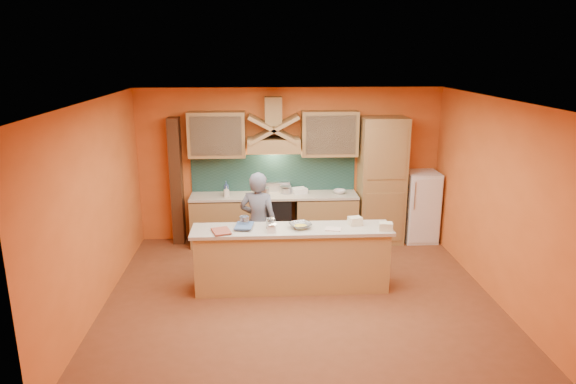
{
  "coord_description": "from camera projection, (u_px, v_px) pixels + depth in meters",
  "views": [
    {
      "loc": [
        -0.56,
        -6.69,
        3.42
      ],
      "look_at": [
        -0.12,
        0.9,
        1.32
      ],
      "focal_mm": 32.0,
      "sensor_mm": 36.0,
      "label": 1
    }
  ],
  "objects": [
    {
      "name": "bowl_back",
      "position": [
        340.0,
        192.0,
        9.3
      ],
      "size": [
        0.26,
        0.26,
        0.07
      ],
      "primitive_type": "imported",
      "rotation": [
        0.0,
        0.0,
        0.21
      ],
      "color": "silver",
      "rests_on": "counter_top"
    },
    {
      "name": "island_body",
      "position": [
        292.0,
        260.0,
        7.55
      ],
      "size": [
        2.8,
        0.55,
        0.88
      ],
      "primitive_type": "cube",
      "color": "tan",
      "rests_on": "floor"
    },
    {
      "name": "base_cabinet_right",
      "position": [
        326.0,
        219.0,
        9.42
      ],
      "size": [
        1.1,
        0.6,
        0.86
      ],
      "primitive_type": "cube",
      "color": "#9F7B48",
      "rests_on": "floor"
    },
    {
      "name": "ceiling",
      "position": [
        301.0,
        100.0,
        6.64
      ],
      "size": [
        5.5,
        5.0,
        0.01
      ],
      "primitive_type": "cube",
      "color": "white",
      "rests_on": "wall_back"
    },
    {
      "name": "trim_column_left",
      "position": [
        177.0,
        181.0,
        9.22
      ],
      "size": [
        0.2,
        0.3,
        2.3
      ],
      "primitive_type": "cube",
      "color": "#472816",
      "rests_on": "floor"
    },
    {
      "name": "grocery_bag_b",
      "position": [
        386.0,
        226.0,
        7.31
      ],
      "size": [
        0.21,
        0.18,
        0.12
      ],
      "primitive_type": "cube",
      "rotation": [
        0.0,
        0.0,
        -0.17
      ],
      "color": "#EAE8C1",
      "rests_on": "island_top"
    },
    {
      "name": "upper_cabinet_right",
      "position": [
        330.0,
        133.0,
        9.13
      ],
      "size": [
        1.0,
        0.35,
        0.8
      ],
      "primitive_type": "cube",
      "color": "#9F7B48",
      "rests_on": "wall_back"
    },
    {
      "name": "hood_chimney",
      "position": [
        273.0,
        111.0,
        8.99
      ],
      "size": [
        0.3,
        0.3,
        0.5
      ],
      "primitive_type": "cube",
      "color": "#9F7B48",
      "rests_on": "wall_back"
    },
    {
      "name": "counter_top",
      "position": [
        274.0,
        196.0,
        9.24
      ],
      "size": [
        3.0,
        0.62,
        0.04
      ],
      "primitive_type": "cube",
      "color": "beige",
      "rests_on": "base_cabinet_left"
    },
    {
      "name": "jar_large",
      "position": [
        244.0,
        221.0,
        7.47
      ],
      "size": [
        0.15,
        0.15,
        0.16
      ],
      "primitive_type": "cylinder",
      "rotation": [
        0.0,
        0.0,
        -0.14
      ],
      "color": "white",
      "rests_on": "island_top"
    },
    {
      "name": "soap_bottle_a",
      "position": [
        227.0,
        192.0,
        9.06
      ],
      "size": [
        0.1,
        0.11,
        0.19
      ],
      "primitive_type": "imported",
      "rotation": [
        0.0,
        0.0,
        0.22
      ],
      "color": "silver",
      "rests_on": "counter_top"
    },
    {
      "name": "stove",
      "position": [
        274.0,
        219.0,
        9.36
      ],
      "size": [
        0.6,
        0.58,
        0.9
      ],
      "primitive_type": "cube",
      "color": "black",
      "rests_on": "floor"
    },
    {
      "name": "person",
      "position": [
        258.0,
        223.0,
        8.01
      ],
      "size": [
        0.69,
        0.55,
        1.64
      ],
      "primitive_type": "imported",
      "rotation": [
        0.0,
        0.0,
        2.85
      ],
      "color": "slate",
      "rests_on": "floor"
    },
    {
      "name": "jar_small",
      "position": [
        270.0,
        223.0,
        7.4
      ],
      "size": [
        0.15,
        0.15,
        0.15
      ],
      "primitive_type": "cylinder",
      "rotation": [
        0.0,
        0.0,
        -0.36
      ],
      "color": "silver",
      "rests_on": "island_top"
    },
    {
      "name": "upper_cabinet_left",
      "position": [
        217.0,
        134.0,
        9.02
      ],
      "size": [
        1.0,
        0.35,
        0.8
      ],
      "primitive_type": "cube",
      "color": "#9F7B48",
      "rests_on": "wall_back"
    },
    {
      "name": "book_upper",
      "position": [
        236.0,
        226.0,
        7.41
      ],
      "size": [
        0.29,
        0.37,
        0.03
      ],
      "primitive_type": "imported",
      "rotation": [
        0.0,
        0.0,
        -0.13
      ],
      "color": "#446396",
      "rests_on": "island_top"
    },
    {
      "name": "range_hood",
      "position": [
        274.0,
        145.0,
        9.05
      ],
      "size": [
        0.92,
        0.5,
        0.24
      ],
      "primitive_type": "cube",
      "color": "#9F7B48",
      "rests_on": "wall_back"
    },
    {
      "name": "floor",
      "position": [
        300.0,
        297.0,
        7.38
      ],
      "size": [
        5.5,
        5.0,
        0.01
      ],
      "primitive_type": "cube",
      "color": "brown",
      "rests_on": "ground"
    },
    {
      "name": "cloth",
      "position": [
        333.0,
        229.0,
        7.35
      ],
      "size": [
        0.26,
        0.22,
        0.02
      ],
      "primitive_type": "cube",
      "rotation": [
        0.0,
        0.0,
        -0.24
      ],
      "color": "beige",
      "rests_on": "island_top"
    },
    {
      "name": "pot_large",
      "position": [
        262.0,
        193.0,
        9.07
      ],
      "size": [
        0.32,
        0.32,
        0.17
      ],
      "primitive_type": "cylinder",
      "rotation": [
        0.0,
        0.0,
        -0.37
      ],
      "color": "#B0B1B7",
      "rests_on": "stove"
    },
    {
      "name": "wall_left",
      "position": [
        96.0,
        207.0,
        6.86
      ],
      "size": [
        0.02,
        5.0,
        2.8
      ],
      "primitive_type": "cube",
      "color": "orange",
      "rests_on": "floor"
    },
    {
      "name": "base_cabinet_left",
      "position": [
        222.0,
        221.0,
        9.32
      ],
      "size": [
        1.1,
        0.6,
        0.86
      ],
      "primitive_type": "cube",
      "color": "#9F7B48",
      "rests_on": "floor"
    },
    {
      "name": "soap_bottle_b",
      "position": [
        226.0,
        188.0,
        9.16
      ],
      "size": [
        0.11,
        0.11,
        0.26
      ],
      "primitive_type": "imported",
      "rotation": [
        0.0,
        0.0,
        0.12
      ],
      "color": "navy",
      "rests_on": "counter_top"
    },
    {
      "name": "mixing_bowl",
      "position": [
        300.0,
        226.0,
        7.4
      ],
      "size": [
        0.4,
        0.4,
        0.08
      ],
      "primitive_type": "imported",
      "rotation": [
        0.0,
        0.0,
        0.41
      ],
      "color": "white",
      "rests_on": "island_top"
    },
    {
      "name": "pantry_column",
      "position": [
        382.0,
        181.0,
        9.28
      ],
      "size": [
        0.8,
        0.6,
        2.3
      ],
      "primitive_type": "cube",
      "color": "#9F7B48",
      "rests_on": "floor"
    },
    {
      "name": "wall_front",
      "position": [
        323.0,
        284.0,
        4.6
      ],
      "size": [
        5.5,
        0.02,
        2.8
      ],
      "primitive_type": "cube",
      "color": "orange",
      "rests_on": "floor"
    },
    {
      "name": "book_lower",
      "position": [
        213.0,
        232.0,
        7.19
      ],
      "size": [
        0.32,
        0.38,
        0.03
      ],
      "primitive_type": "imported",
      "rotation": [
        0.0,
        0.0,
        0.3
      ],
      "color": "#A24C39",
      "rests_on": "island_top"
    },
    {
      "name": "pot_small",
      "position": [
        286.0,
        191.0,
        9.31
      ],
      "size": [
        0.23,
        0.23,
        0.13
      ],
      "primitive_type": "cylinder",
      "rotation": [
        0.0,
        0.0,
        0.2
      ],
      "color": "#BABAC1",
      "rests_on": "stove"
    },
    {
      "name": "wall_back",
      "position": [
        290.0,
        165.0,
        9.42
      ],
      "size": [
        5.5,
        0.02,
        2.8
      ],
      "primitive_type": "cube",
      "color": "orange",
      "rests_on": "floor"
    },
    {
      "name": "wall_right",
      "position": [
        497.0,
        201.0,
        7.16
      ],
      "size": [
        0.02,
        5.0,
        2.8
      ],
      "primitive_type": "cube",
      "color": "orange",
      "rests_on": "floor"
    },
    {
      "name": "fridge",
      "position": [
        420.0,
        206.0,
        9.46
      ],
      "size": [
        0.58,
        0.6,
        1.3
      ],
      "primitive_type": "cube",
      "color": "white",
      "rests_on": "floor"
    },
    {
      "name": "backsplash",
      "position": [
        274.0,
        173.0,
        9.42
      ],
      "size": [
        3.0,
        0.03,
        0.7
      ],
      "primitive_type": "cube",
      "color": "#1B3C37",
      "rests_on": "wall_back"
    },
    {
      "name": "grocery_bag_a",
      "position": [
        355.0,
        221.0,
        7.54
      ],
      "size": [
        0.21,
        0.19,
        0.12
      ],
      "primitive_type": "cube",
      "rotation": [
        0.0,
        0.0,
        0.25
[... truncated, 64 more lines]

